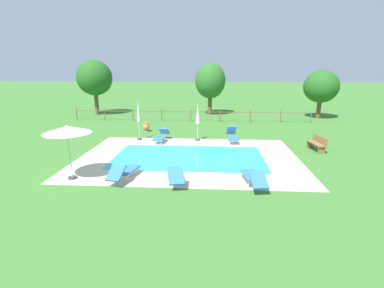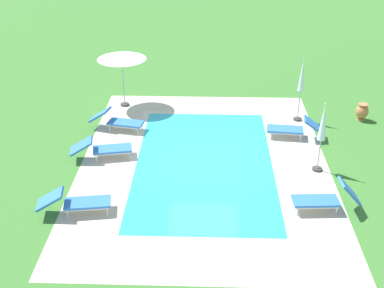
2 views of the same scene
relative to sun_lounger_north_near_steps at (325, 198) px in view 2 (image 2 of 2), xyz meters
name	(u,v)px [view 2 (image 2 of 2)]	position (x,y,z in m)	size (l,w,h in m)	color
ground_plane	(204,164)	(-2.55, -3.47, -0.39)	(160.00, 160.00, 0.00)	#3D752D
pool_deck_paving	(204,163)	(-2.55, -3.47, -0.39)	(11.56, 8.18, 0.01)	beige
swimming_pool_water	(204,163)	(-2.55, -3.47, -0.39)	(7.89, 4.51, 0.01)	#2DB7C6
pool_coping_rim	(204,163)	(-2.55, -3.47, -0.38)	(8.37, 4.99, 0.01)	beige
sun_lounger_north_near_steps	(325,198)	(0.00, 0.00, 0.00)	(0.71, 1.92, 0.96)	#3370BC
sun_lounger_north_mid	(103,148)	(-2.85, -6.87, -0.03)	(0.99, 2.13, 0.75)	#3370BC
sun_lounger_north_far	(77,202)	(0.36, -7.04, -0.03)	(0.89, 2.12, 0.75)	#3370BC
sun_lounger_north_end	(118,121)	(-5.02, -6.73, -0.02)	(1.01, 2.10, 0.80)	#3370BC
sun_lounger_south_near_corner	(293,128)	(-4.57, -0.26, -0.02)	(0.81, 2.06, 0.82)	#3370BC
patio_umbrella_open_foreground	(122,56)	(-7.31, -6.83, 1.75)	(1.96, 1.96, 2.35)	#383838
patio_umbrella_closed_row_west	(323,127)	(-2.25, 0.21, 1.16)	(0.32, 0.32, 2.37)	#383838
patio_umbrella_closed_row_mid_west	(301,81)	(-6.09, 0.14, 1.23)	(0.32, 0.32, 2.53)	#383838
terracotta_urn_near_fence	(362,111)	(-6.18, 2.63, -0.02)	(0.49, 0.49, 0.68)	#C67547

